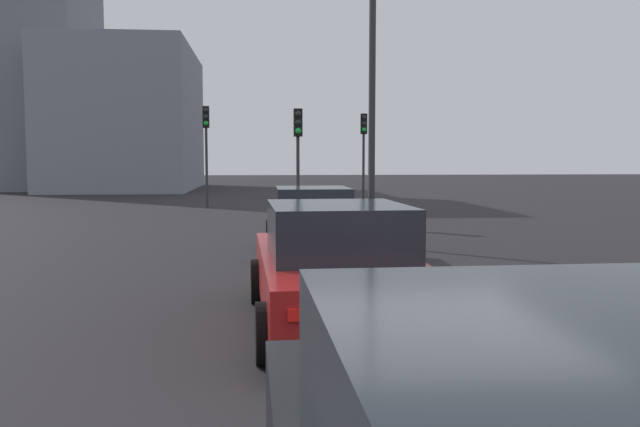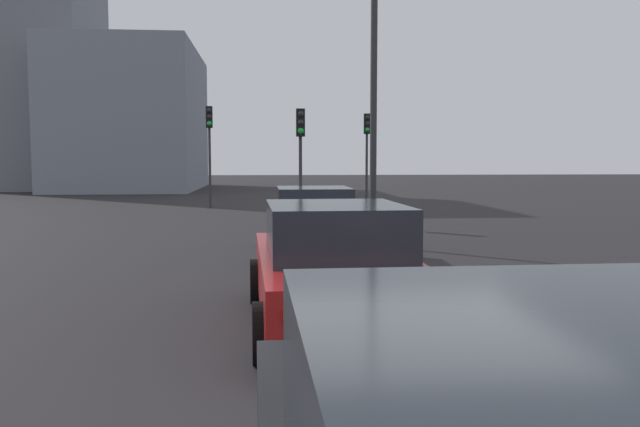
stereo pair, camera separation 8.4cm
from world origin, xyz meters
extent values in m
cube|color=silver|center=(9.24, -0.12, 0.57)|extent=(4.22, 1.75, 0.63)
cube|color=#1E232B|center=(9.03, -0.12, 1.18)|extent=(1.90, 1.54, 0.59)
cylinder|color=black|center=(10.55, -0.99, 0.32)|extent=(0.64, 0.22, 0.64)
cylinder|color=black|center=(10.55, 0.76, 0.32)|extent=(0.64, 0.22, 0.64)
cylinder|color=black|center=(7.94, -0.99, 0.32)|extent=(0.64, 0.22, 0.64)
cylinder|color=black|center=(7.93, 0.75, 0.32)|extent=(0.64, 0.22, 0.64)
cube|color=red|center=(7.12, -0.75, 0.69)|extent=(0.03, 0.20, 0.11)
cube|color=red|center=(7.12, 0.51, 0.69)|extent=(0.03, 0.20, 0.11)
cube|color=maroon|center=(3.12, 0.09, 0.59)|extent=(4.58, 1.94, 0.66)
cube|color=#1E232B|center=(2.89, 0.08, 1.23)|extent=(2.08, 1.65, 0.62)
cylinder|color=black|center=(4.55, -0.77, 0.32)|extent=(0.65, 0.24, 0.64)
cylinder|color=black|center=(4.49, 1.03, 0.32)|extent=(0.65, 0.24, 0.64)
cylinder|color=black|center=(1.74, -0.86, 0.32)|extent=(0.65, 0.24, 0.64)
cylinder|color=black|center=(1.69, 0.95, 0.32)|extent=(0.65, 0.24, 0.64)
cube|color=red|center=(0.86, -0.63, 0.71)|extent=(0.04, 0.20, 0.11)
cube|color=red|center=(0.82, 0.67, 0.71)|extent=(0.04, 0.20, 0.11)
cylinder|color=#2D2D30|center=(23.95, -3.63, 1.60)|extent=(0.11, 0.11, 3.20)
cube|color=black|center=(23.89, -3.63, 3.65)|extent=(0.21, 0.29, 0.90)
sphere|color=black|center=(23.78, -3.62, 3.92)|extent=(0.20, 0.20, 0.20)
sphere|color=black|center=(23.78, -3.62, 3.65)|extent=(0.20, 0.20, 0.20)
sphere|color=green|center=(23.78, -3.62, 3.38)|extent=(0.20, 0.20, 0.20)
cylinder|color=#2D2D30|center=(16.40, -0.24, 1.41)|extent=(0.11, 0.11, 2.81)
cube|color=black|center=(16.34, -0.24, 3.26)|extent=(0.21, 0.29, 0.90)
sphere|color=black|center=(16.23, -0.24, 3.53)|extent=(0.20, 0.20, 0.20)
sphere|color=black|center=(16.23, -0.24, 3.26)|extent=(0.20, 0.20, 0.20)
sphere|color=green|center=(16.23, -0.24, 2.99)|extent=(0.20, 0.20, 0.20)
cylinder|color=#2D2D30|center=(22.87, 3.25, 1.70)|extent=(0.11, 0.11, 3.39)
cube|color=black|center=(22.81, 3.25, 3.84)|extent=(0.23, 0.30, 0.90)
sphere|color=black|center=(22.71, 3.24, 4.11)|extent=(0.20, 0.20, 0.20)
sphere|color=black|center=(22.71, 3.24, 3.84)|extent=(0.20, 0.20, 0.20)
sphere|color=green|center=(22.71, 3.24, 3.57)|extent=(0.20, 0.20, 0.20)
cylinder|color=#2D2D30|center=(10.41, -1.64, 3.16)|extent=(0.16, 0.16, 6.32)
cube|color=gray|center=(41.20, 10.00, 4.77)|extent=(14.41, 8.90, 9.55)
cube|color=slate|center=(42.24, 16.00, 8.66)|extent=(9.69, 6.26, 17.31)
camera|label=1|loc=(-4.73, 1.00, 2.08)|focal=36.16mm
camera|label=2|loc=(-4.74, 0.91, 2.08)|focal=36.16mm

